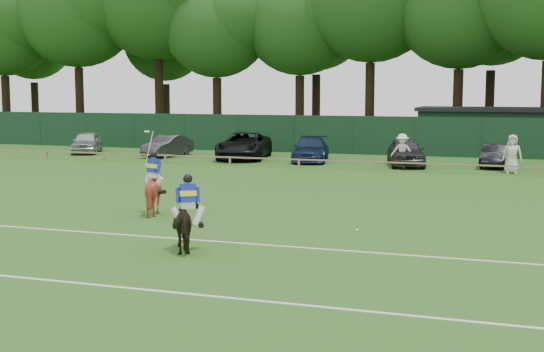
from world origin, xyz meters
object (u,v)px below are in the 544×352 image
at_px(estate_black, 495,156).
at_px(sedan_silver, 87,142).
at_px(horse_dark, 188,224).
at_px(suv_black, 244,146).
at_px(utility_shed, 483,130).
at_px(polo_ball, 357,230).
at_px(spectator_right, 512,154).
at_px(sedan_grey, 168,146).
at_px(horse_chestnut, 154,191).
at_px(spectator_left, 402,151).
at_px(spectator_mid, 508,157).
at_px(hatch_grey, 406,152).
at_px(sedan_navy, 311,149).

bearing_deg(estate_black, sedan_silver, -177.48).
distance_m(horse_dark, suv_black, 25.20).
distance_m(horse_dark, utility_shed, 32.83).
distance_m(polo_ball, utility_shed, 28.48).
bearing_deg(spectator_right, sedan_grey, 169.89).
distance_m(spectator_right, polo_ball, 17.89).
bearing_deg(horse_chestnut, sedan_silver, -27.10).
relative_size(spectator_left, spectator_mid, 1.21).
xyz_separation_m(suv_black, hatch_grey, (9.89, -0.91, -0.04)).
bearing_deg(horse_dark, horse_chestnut, -85.68).
distance_m(sedan_grey, polo_ball, 25.88).
bearing_deg(spectator_left, horse_dark, -101.91).
bearing_deg(suv_black, spectator_mid, -18.36).
bearing_deg(utility_shed, estate_black, -83.13).
xyz_separation_m(sedan_navy, utility_shed, (9.34, 8.41, 0.84)).
height_order(sedan_silver, sedan_navy, sedan_silver).
distance_m(spectator_mid, polo_ball, 18.36).
relative_size(estate_black, spectator_mid, 2.45).
bearing_deg(hatch_grey, suv_black, 160.51).
xyz_separation_m(spectator_left, spectator_right, (5.59, -0.54, 0.05)).
bearing_deg(spectator_mid, hatch_grey, 178.19).
bearing_deg(spectator_mid, horse_dark, -97.50).
bearing_deg(suv_black, estate_black, -10.47).
height_order(sedan_silver, hatch_grey, hatch_grey).
bearing_deg(hatch_grey, utility_shed, 53.65).
height_order(suv_black, hatch_grey, suv_black).
relative_size(sedan_navy, hatch_grey, 1.06).
xyz_separation_m(sedan_silver, polo_ball, (22.53, -20.61, -0.67)).
relative_size(sedan_navy, spectator_left, 2.61).
xyz_separation_m(spectator_left, polo_ball, (1.34, -17.89, -0.88)).
height_order(sedan_navy, spectator_left, spectator_left).
bearing_deg(sedan_grey, estate_black, 7.41).
xyz_separation_m(spectator_mid, polo_ball, (-4.07, -17.89, -0.72)).
height_order(horse_dark, polo_ball, horse_dark).
distance_m(suv_black, estate_black, 14.60).
distance_m(sedan_silver, utility_shed, 26.09).
bearing_deg(estate_black, sedan_navy, -175.75).
distance_m(sedan_grey, utility_shed, 20.47).
bearing_deg(sedan_navy, horse_dark, -93.08).
xyz_separation_m(estate_black, spectator_mid, (0.70, -2.13, 0.15)).
bearing_deg(sedan_navy, utility_shed, 31.07).
distance_m(horse_chestnut, spectator_left, 18.02).
xyz_separation_m(suv_black, spectator_left, (9.89, -2.25, 0.11)).
distance_m(suv_black, hatch_grey, 9.93).
relative_size(horse_dark, estate_black, 0.45).
bearing_deg(estate_black, suv_black, -176.64).
relative_size(sedan_silver, spectator_left, 2.27).
relative_size(suv_black, estate_black, 1.56).
bearing_deg(utility_shed, spectator_mid, -80.76).
xyz_separation_m(suv_black, estate_black, (14.60, -0.12, -0.19)).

